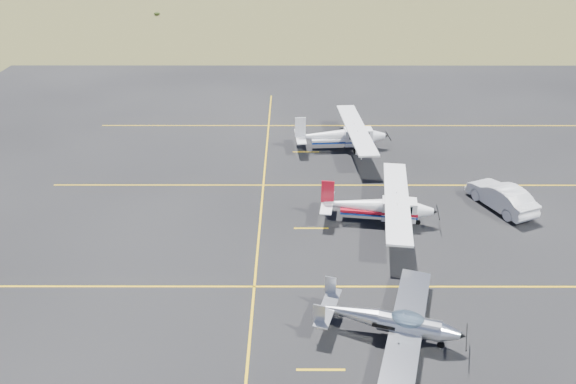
% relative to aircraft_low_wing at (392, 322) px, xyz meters
% --- Properties ---
extents(ground, '(1600.00, 1600.00, 0.00)m').
position_rel_aircraft_low_wing_xyz_m(ground, '(-0.14, 1.59, -0.88)').
color(ground, '#383D1C').
rests_on(ground, ground).
extents(apron, '(72.00, 72.00, 0.02)m').
position_rel_aircraft_low_wing_xyz_m(apron, '(-0.14, 8.59, -0.88)').
color(apron, black).
rests_on(apron, ground).
extents(aircraft_low_wing, '(6.24, 8.47, 1.85)m').
position_rel_aircraft_low_wing_xyz_m(aircraft_low_wing, '(0.00, 0.00, 0.00)').
color(aircraft_low_wing, silver).
rests_on(aircraft_low_wing, apron).
extents(aircraft_cessna, '(5.98, 9.88, 2.49)m').
position_rel_aircraft_low_wing_xyz_m(aircraft_cessna, '(0.82, 9.83, 0.22)').
color(aircraft_cessna, white).
rests_on(aircraft_cessna, apron).
extents(aircraft_plain, '(6.21, 10.34, 2.61)m').
position_rel_aircraft_low_wing_xyz_m(aircraft_plain, '(-0.42, 20.66, 0.28)').
color(aircraft_plain, white).
rests_on(aircraft_plain, apron).
extents(sedan, '(3.43, 5.01, 1.56)m').
position_rel_aircraft_low_wing_xyz_m(sedan, '(8.60, 11.55, -0.09)').
color(sedan, white).
rests_on(sedan, apron).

